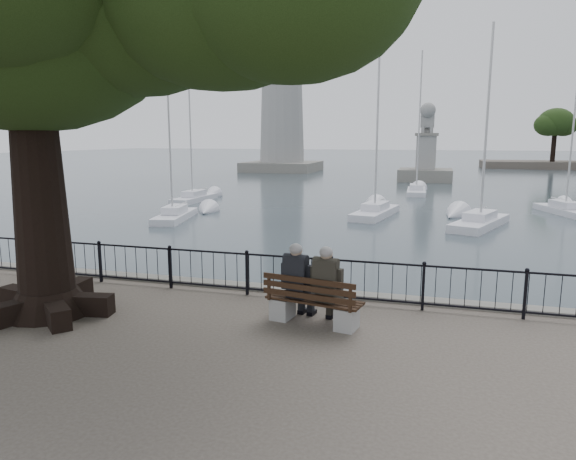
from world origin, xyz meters
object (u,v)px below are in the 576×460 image
(bench, at_px, (313,307))
(person_left, at_px, (299,284))
(person_right, at_px, (329,289))
(lighthouse, at_px, (282,79))
(lion_monument, at_px, (426,162))

(bench, height_order, person_left, person_left)
(person_left, xyz_separation_m, person_right, (0.63, -0.12, 0.00))
(lighthouse, bearing_deg, person_left, -72.99)
(bench, bearing_deg, person_right, 10.89)
(lighthouse, bearing_deg, lion_monument, -31.09)
(person_right, height_order, lighthouse, lighthouse)
(person_right, height_order, lion_monument, lion_monument)
(person_right, bearing_deg, lighthouse, 107.52)
(lighthouse, relative_size, lion_monument, 3.59)
(bench, relative_size, lion_monument, 0.24)
(lighthouse, xyz_separation_m, lion_monument, (20.00, -12.06, -10.65))
(bench, height_order, lighthouse, lighthouse)
(bench, xyz_separation_m, person_left, (-0.33, 0.17, 0.39))
(lighthouse, distance_m, lion_monument, 25.67)
(person_left, height_order, person_right, same)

